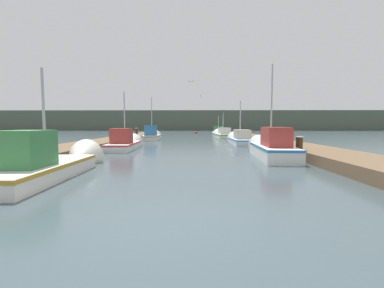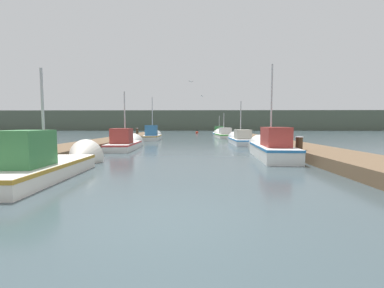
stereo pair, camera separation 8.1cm
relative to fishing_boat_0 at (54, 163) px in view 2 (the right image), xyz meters
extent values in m
plane|color=#38474C|center=(4.11, -4.09, -0.38)|extent=(200.00, 200.00, 0.00)
cube|color=brown|center=(-2.35, 11.91, -0.16)|extent=(2.62, 40.00, 0.44)
cube|color=brown|center=(10.56, 11.91, -0.16)|extent=(2.62, 40.00, 0.44)
cube|color=#4C5647|center=(4.11, 67.07, 2.28)|extent=(120.00, 16.00, 5.32)
cube|color=silver|center=(0.02, -0.83, -0.14)|extent=(1.69, 4.56, 0.48)
cube|color=#B3852B|center=(0.02, -0.83, 0.04)|extent=(1.72, 4.59, 0.10)
cone|color=silver|center=(-0.04, 2.02, -0.14)|extent=(1.54, 1.21, 1.51)
cube|color=#387A42|center=(0.03, -1.39, 0.59)|extent=(1.07, 1.37, 0.99)
cylinder|color=#B2B2B7|center=(0.01, -0.49, 1.52)|extent=(0.08, 0.08, 2.84)
cube|color=silver|center=(8.31, 4.10, -0.07)|extent=(1.77, 4.94, 0.63)
cube|color=#2A72B4|center=(8.31, 4.10, 0.19)|extent=(1.81, 4.97, 0.10)
cone|color=silver|center=(8.51, 7.02, -0.07)|extent=(1.44, 1.09, 1.37)
cube|color=#99332D|center=(8.27, 3.50, 0.68)|extent=(1.15, 2.02, 0.87)
cylinder|color=#B2B2B7|center=(8.33, 4.47, 2.20)|extent=(0.08, 0.08, 3.90)
cube|color=silver|center=(-0.01, 8.16, -0.15)|extent=(1.61, 4.33, 0.46)
cube|color=#C83C3C|center=(-0.01, 8.16, 0.01)|extent=(1.65, 4.36, 0.10)
cone|color=silver|center=(-0.10, 10.82, -0.15)|extent=(1.42, 1.10, 1.39)
cube|color=#99332D|center=(0.01, 7.63, 0.54)|extent=(1.21, 1.36, 0.93)
cylinder|color=#B2B2B7|center=(-0.02, 8.48, 1.72)|extent=(0.08, 0.08, 3.30)
cube|color=silver|center=(8.35, 12.98, -0.15)|extent=(1.50, 4.83, 0.47)
cube|color=#2E86D7|center=(8.35, 12.98, 0.02)|extent=(1.53, 4.86, 0.10)
cone|color=silver|center=(8.34, 15.93, -0.15)|extent=(1.41, 1.08, 1.40)
cube|color=#B2AD9E|center=(8.36, 12.38, 0.45)|extent=(1.19, 1.59, 0.74)
cylinder|color=#B2B2B7|center=(8.35, 13.35, 1.63)|extent=(0.08, 0.08, 3.10)
cube|color=silver|center=(0.03, 18.38, -0.13)|extent=(1.70, 4.33, 0.50)
cube|color=olive|center=(0.03, 18.38, 0.06)|extent=(1.73, 4.36, 0.10)
cone|color=silver|center=(-0.06, 20.92, -0.13)|extent=(1.50, 0.87, 1.47)
cube|color=#2D6699|center=(0.05, 17.84, 0.64)|extent=(1.16, 1.65, 1.05)
cylinder|color=#B2B2B7|center=(0.02, 18.70, 2.11)|extent=(0.08, 0.08, 3.99)
cube|color=silver|center=(8.07, 23.44, -0.15)|extent=(2.10, 4.60, 0.46)
cube|color=#15AD12|center=(8.07, 23.44, 0.01)|extent=(2.14, 4.64, 0.10)
cone|color=silver|center=(7.84, 26.25, -0.15)|extent=(1.75, 1.29, 1.66)
cube|color=silver|center=(8.11, 22.88, 0.46)|extent=(1.40, 1.89, 0.78)
cylinder|color=#B2B2B7|center=(8.04, 23.77, 1.37)|extent=(0.08, 0.08, 2.59)
cube|color=silver|center=(7.89, 28.48, -0.14)|extent=(2.06, 5.09, 0.48)
cube|color=#176AB7|center=(7.89, 28.48, 0.04)|extent=(2.10, 5.13, 0.10)
cone|color=silver|center=(8.09, 31.44, -0.14)|extent=(1.70, 1.04, 1.64)
cube|color=#387A42|center=(7.85, 27.86, 0.54)|extent=(1.42, 1.54, 0.89)
cylinder|color=#B2B2B7|center=(7.92, 28.85, 1.28)|extent=(0.08, 0.08, 2.36)
cylinder|color=#473523|center=(9.43, 3.71, 0.13)|extent=(0.31, 0.31, 1.03)
cylinder|color=silver|center=(9.43, 3.71, 0.67)|extent=(0.36, 0.36, 0.04)
cylinder|color=#473523|center=(-0.92, 15.79, 0.24)|extent=(0.23, 0.23, 1.25)
cylinder|color=silver|center=(-0.92, 15.79, 0.89)|extent=(0.27, 0.27, 0.04)
cylinder|color=#473523|center=(9.18, 6.07, 0.32)|extent=(0.24, 0.24, 1.40)
cylinder|color=silver|center=(9.18, 6.07, 1.04)|extent=(0.28, 0.28, 0.04)
sphere|color=red|center=(4.73, 37.60, -0.24)|extent=(0.51, 0.51, 0.51)
cylinder|color=black|center=(4.73, 37.60, 0.26)|extent=(0.06, 0.06, 0.50)
ellipsoid|color=white|center=(4.13, 17.46, 5.46)|extent=(0.19, 0.30, 0.12)
cube|color=gray|center=(4.26, 17.49, 5.48)|extent=(0.29, 0.17, 0.07)
cube|color=gray|center=(3.99, 17.44, 5.48)|extent=(0.29, 0.17, 0.07)
ellipsoid|color=white|center=(5.26, 20.98, 4.43)|extent=(0.31, 0.20, 0.12)
cube|color=gray|center=(5.30, 21.12, 4.45)|extent=(0.18, 0.29, 0.07)
cube|color=gray|center=(5.23, 20.85, 4.45)|extent=(0.18, 0.29, 0.07)
camera|label=1|loc=(4.60, -8.23, 1.25)|focal=24.00mm
camera|label=2|loc=(4.69, -8.22, 1.25)|focal=24.00mm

